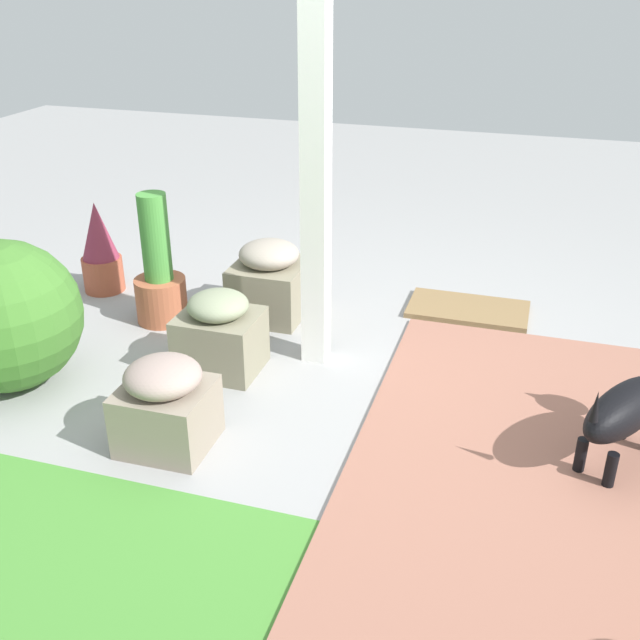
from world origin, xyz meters
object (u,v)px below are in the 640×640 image
object	(u,v)px
stone_planter_nearest	(270,281)
stone_planter_mid	(166,404)
porch_pillar	(316,139)
stone_planter_near	(220,334)
round_shrub	(4,316)
dog	(632,403)
terracotta_pot_tall	(159,277)
doormat	(468,309)
terracotta_pot_spiky	(100,250)

from	to	relation	value
stone_planter_nearest	stone_planter_mid	world-z (taller)	stone_planter_nearest
porch_pillar	stone_planter_nearest	xyz separation A→B (m)	(0.40, -0.41, -0.92)
stone_planter_near	round_shrub	xyz separation A→B (m)	(0.91, 0.42, 0.16)
dog	round_shrub	bearing A→B (deg)	4.42
stone_planter_near	terracotta_pot_tall	world-z (taller)	terracotta_pot_tall
round_shrub	dog	world-z (taller)	round_shrub
terracotta_pot_tall	doormat	distance (m)	1.79
porch_pillar	round_shrub	bearing A→B (deg)	27.01
stone_planter_near	stone_planter_nearest	bearing A→B (deg)	-91.39
terracotta_pot_tall	dog	distance (m)	2.52
porch_pillar	stone_planter_mid	xyz separation A→B (m)	(0.37, 0.92, -0.94)
stone_planter_near	terracotta_pot_spiky	bearing A→B (deg)	-32.27
stone_planter_mid	terracotta_pot_tall	world-z (taller)	terracotta_pot_tall
porch_pillar	stone_planter_mid	bearing A→B (deg)	67.91
stone_planter_near	terracotta_pot_spiky	xyz separation A→B (m)	(1.10, -0.70, 0.07)
doormat	stone_planter_nearest	bearing A→B (deg)	19.12
stone_planter_mid	round_shrub	world-z (taller)	round_shrub
porch_pillar	stone_planter_mid	world-z (taller)	porch_pillar
stone_planter_near	dog	bearing A→B (deg)	173.85
stone_planter_mid	terracotta_pot_tall	distance (m)	1.24
terracotta_pot_tall	terracotta_pot_spiky	size ratio (longest dim) A/B	1.32
stone_planter_nearest	porch_pillar	bearing A→B (deg)	134.82
stone_planter_nearest	terracotta_pot_tall	world-z (taller)	terracotta_pot_tall
porch_pillar	stone_planter_mid	distance (m)	1.36
stone_planter_nearest	dog	distance (m)	2.07
porch_pillar	dog	xyz separation A→B (m)	(-1.47, 0.46, -0.86)
dog	stone_planter_near	bearing A→B (deg)	-6.15
stone_planter_nearest	doormat	bearing A→B (deg)	-160.88
porch_pillar	stone_planter_near	bearing A→B (deg)	31.36
stone_planter_near	round_shrub	size ratio (longest dim) A/B	0.58
stone_planter_mid	doormat	distance (m)	2.02
porch_pillar	stone_planter_near	distance (m)	1.06
stone_planter_nearest	stone_planter_near	xyz separation A→B (m)	(0.02, 0.66, -0.02)
dog	terracotta_pot_tall	bearing A→B (deg)	-14.29
porch_pillar	terracotta_pot_spiky	size ratio (longest dim) A/B	4.01
round_shrub	dog	distance (m)	2.81
stone_planter_near	doormat	bearing A→B (deg)	-136.80
terracotta_pot_spiky	doormat	size ratio (longest dim) A/B	0.82
round_shrub	doormat	xyz separation A→B (m)	(-2.02, -1.46, -0.35)
stone_planter_nearest	round_shrub	bearing A→B (deg)	49.61
stone_planter_mid	terracotta_pot_tall	bearing A→B (deg)	-60.94
stone_planter_nearest	round_shrub	size ratio (longest dim) A/B	0.63
stone_planter_mid	doormat	size ratio (longest dim) A/B	0.59
round_shrub	doormat	size ratio (longest dim) A/B	1.05
porch_pillar	round_shrub	xyz separation A→B (m)	(1.33, 0.68, -0.77)
doormat	terracotta_pot_tall	bearing A→B (deg)	20.61
stone_planter_near	doormat	xyz separation A→B (m)	(-1.11, -1.04, -0.18)
stone_planter_near	terracotta_pot_spiky	world-z (taller)	terracotta_pot_spiky
stone_planter_near	stone_planter_mid	size ratio (longest dim) A/B	1.03
terracotta_pot_spiky	stone_planter_nearest	bearing A→B (deg)	178.36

